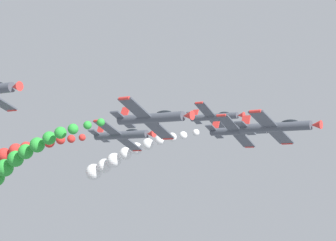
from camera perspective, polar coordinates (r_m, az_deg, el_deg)
The scene contains 6 objects.
airplane_lead at distance 73.59m, azimuth 10.10°, elevation -0.57°, with size 9.08×10.35×3.70m.
airplane_left_inner at distance 87.75m, azimuth 6.72°, elevation -0.94°, with size 8.78×10.35×4.46m.
smoke_trail_left_inner at distance 99.61m, azimuth -4.55°, elevation -3.58°, with size 2.80×21.90×7.70m.
airplane_right_inner at distance 69.41m, azimuth -1.55°, elevation 0.24°, with size 8.80×10.35×4.40m.
airplane_left_outer at distance 84.59m, azimuth -4.33°, elevation -1.35°, with size 8.94×10.35×4.07m.
airplane_right_outer at distance 103.75m, azimuth 4.41°, elevation 0.35°, with size 8.65×10.35×4.72m.
Camera 1 is at (66.03, 46.20, 110.91)m, focal length 65.27 mm.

